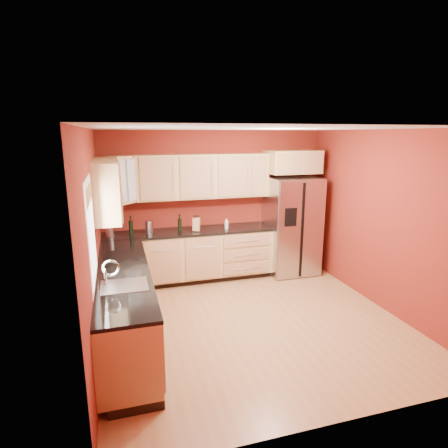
{
  "coord_description": "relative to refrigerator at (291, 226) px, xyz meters",
  "views": [
    {
      "loc": [
        -1.71,
        -4.45,
        2.53
      ],
      "look_at": [
        -0.15,
        0.9,
        1.19
      ],
      "focal_mm": 30.0,
      "sensor_mm": 36.0,
      "label": 1
    }
  ],
  "objects": [
    {
      "name": "knife_block",
      "position": [
        -1.79,
        -0.0,
        0.14
      ],
      "size": [
        0.14,
        0.14,
        0.23
      ],
      "primitive_type": "cube",
      "rotation": [
        0.0,
        0.0,
        -0.36
      ],
      "color": "tan",
      "rests_on": "countertop_back"
    },
    {
      "name": "ceiling",
      "position": [
        -1.35,
        -1.62,
        1.71
      ],
      "size": [
        4.0,
        4.0,
        0.0
      ],
      "primitive_type": "plane",
      "color": "silver",
      "rests_on": "wall_back"
    },
    {
      "name": "soap_dispenser",
      "position": [
        -1.25,
        -0.01,
        0.12
      ],
      "size": [
        0.08,
        0.08,
        0.18
      ],
      "primitive_type": "cylinder",
      "rotation": [
        0.0,
        0.0,
        0.34
      ],
      "color": "white",
      "rests_on": "countertop_back"
    },
    {
      "name": "canister_right",
      "position": [
        -2.57,
        0.06,
        0.14
      ],
      "size": [
        0.17,
        0.17,
        0.21
      ],
      "primitive_type": "cylinder",
      "rotation": [
        0.0,
        0.0,
        0.43
      ],
      "color": "silver",
      "rests_on": "countertop_back"
    },
    {
      "name": "base_cabinets_left",
      "position": [
        -3.05,
        -1.62,
        -0.45
      ],
      "size": [
        0.6,
        2.8,
        0.88
      ],
      "primitive_type": "cube",
      "color": "tan",
      "rests_on": "floor"
    },
    {
      "name": "canister_left",
      "position": [
        -3.2,
        -0.0,
        0.13
      ],
      "size": [
        0.13,
        0.13,
        0.21
      ],
      "primitive_type": "cylinder",
      "rotation": [
        0.0,
        0.0,
        0.03
      ],
      "color": "silver",
      "rests_on": "countertop_back"
    },
    {
      "name": "wine_bottle_a",
      "position": [
        -2.06,
        0.07,
        0.18
      ],
      "size": [
        0.07,
        0.07,
        0.29
      ],
      "primitive_type": null,
      "rotation": [
        0.0,
        0.0,
        0.08
      ],
      "color": "black",
      "rests_on": "countertop_back"
    },
    {
      "name": "base_cabinets_back",
      "position": [
        -1.9,
        0.07,
        -0.45
      ],
      "size": [
        2.9,
        0.6,
        0.88
      ],
      "primitive_type": "cube",
      "color": "tan",
      "rests_on": "floor"
    },
    {
      "name": "wall_left",
      "position": [
        -3.35,
        -1.62,
        0.41
      ],
      "size": [
        0.04,
        4.0,
        2.6
      ],
      "primitive_type": "cube",
      "color": "maroon",
      "rests_on": "floor"
    },
    {
      "name": "refrigerator",
      "position": [
        0.0,
        0.0,
        0.0
      ],
      "size": [
        0.9,
        0.75,
        1.78
      ],
      "primitive_type": "cube",
      "color": "silver",
      "rests_on": "floor"
    },
    {
      "name": "window",
      "position": [
        -3.33,
        -2.12,
        0.66
      ],
      "size": [
        0.03,
        0.9,
        1.0
      ],
      "primitive_type": "cube",
      "color": "white",
      "rests_on": "wall_left"
    },
    {
      "name": "over_fridge_cabinet",
      "position": [
        0.0,
        0.07,
        1.16
      ],
      "size": [
        0.92,
        0.6,
        0.4
      ],
      "primitive_type": "cube",
      "color": "tan",
      "rests_on": "wall_back"
    },
    {
      "name": "countertop_back",
      "position": [
        -1.9,
        0.06,
        0.01
      ],
      "size": [
        2.9,
        0.62,
        0.04
      ],
      "primitive_type": "cube",
      "color": "black",
      "rests_on": "base_cabinets_back"
    },
    {
      "name": "upper_cabinets_left",
      "position": [
        -3.19,
        -0.9,
        0.94
      ],
      "size": [
        0.33,
        1.35,
        0.75
      ],
      "primitive_type": "cube",
      "color": "tan",
      "rests_on": "wall_left"
    },
    {
      "name": "wall_back",
      "position": [
        -1.35,
        0.38,
        0.41
      ],
      "size": [
        4.0,
        0.04,
        2.6
      ],
      "primitive_type": "cube",
      "color": "maroon",
      "rests_on": "floor"
    },
    {
      "name": "sink_faucet",
      "position": [
        -3.04,
        -2.12,
        0.18
      ],
      "size": [
        0.5,
        0.42,
        0.3
      ],
      "primitive_type": null,
      "color": "silver",
      "rests_on": "countertop_left"
    },
    {
      "name": "floor",
      "position": [
        -1.35,
        -1.62,
        -0.89
      ],
      "size": [
        4.0,
        4.0,
        0.0
      ],
      "primitive_type": "plane",
      "color": "#AC6F42",
      "rests_on": "ground"
    },
    {
      "name": "wall_front",
      "position": [
        -1.35,
        -3.62,
        0.41
      ],
      "size": [
        4.0,
        0.04,
        2.6
      ],
      "primitive_type": "cube",
      "color": "maroon",
      "rests_on": "floor"
    },
    {
      "name": "upper_cabinets_back",
      "position": [
        -1.6,
        0.21,
        0.94
      ],
      "size": [
        2.3,
        0.33,
        0.75
      ],
      "primitive_type": "cube",
      "color": "tan",
      "rests_on": "wall_back"
    },
    {
      "name": "countertop_left",
      "position": [
        -3.04,
        -1.62,
        0.01
      ],
      "size": [
        0.62,
        2.8,
        0.04
      ],
      "primitive_type": "cube",
      "color": "black",
      "rests_on": "base_cabinets_left"
    },
    {
      "name": "wall_right",
      "position": [
        0.65,
        -1.62,
        0.41
      ],
      "size": [
        0.04,
        4.0,
        2.6
      ],
      "primitive_type": "cube",
      "color": "maroon",
      "rests_on": "floor"
    },
    {
      "name": "wine_bottle_b",
      "position": [
        -2.86,
        0.08,
        0.19
      ],
      "size": [
        0.09,
        0.09,
        0.31
      ],
      "primitive_type": null,
      "rotation": [
        0.0,
        0.0,
        -0.31
      ],
      "color": "black",
      "rests_on": "countertop_back"
    },
    {
      "name": "corner_upper_cabinet",
      "position": [
        -3.02,
        0.04,
        0.94
      ],
      "size": [
        0.67,
        0.67,
        0.75
      ],
      "primitive_type": "cube",
      "rotation": [
        0.0,
        0.0,
        0.79
      ],
      "color": "tan",
      "rests_on": "wall_back"
    }
  ]
}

